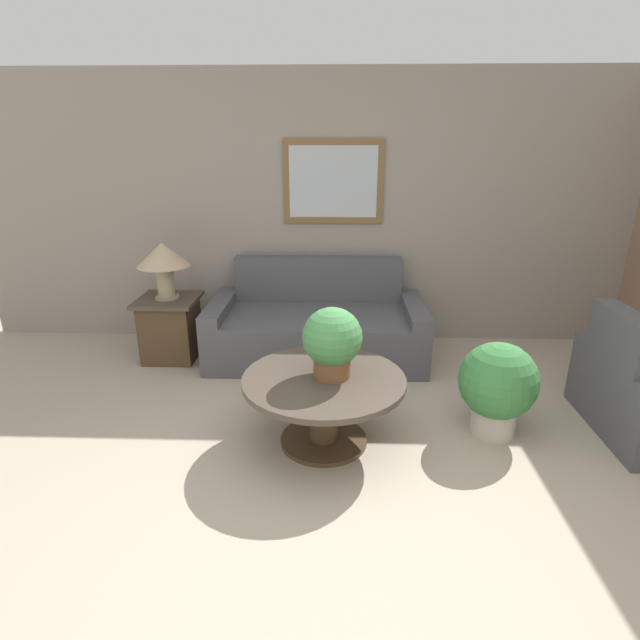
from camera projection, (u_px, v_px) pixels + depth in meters
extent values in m
plane|color=tan|center=(357.00, 540.00, 2.60)|extent=(20.00, 20.00, 0.00)
cube|color=gray|center=(350.00, 212.00, 4.89)|extent=(7.48, 0.06, 2.60)
cube|color=brown|center=(333.00, 182.00, 4.75)|extent=(0.96, 0.03, 0.78)
cube|color=#B2BCC6|center=(333.00, 182.00, 4.74)|extent=(0.84, 0.01, 0.66)
cube|color=#4C4C51|center=(317.00, 336.00, 4.70)|extent=(1.63, 0.96, 0.45)
cube|color=#4C4C51|center=(318.00, 279.00, 4.93)|extent=(1.63, 0.16, 0.44)
cube|color=#4C4C51|center=(221.00, 330.00, 4.72)|extent=(0.18, 0.96, 0.55)
cube|color=#4C4C51|center=(413.00, 332.00, 4.66)|extent=(0.18, 0.96, 0.55)
cube|color=#4C4C51|center=(623.00, 344.00, 3.36)|extent=(0.17, 0.65, 0.44)
cube|color=#4C4C51|center=(633.00, 371.00, 3.86)|extent=(0.90, 0.19, 0.55)
cylinder|color=#4C3823|center=(324.00, 440.00, 3.44)|extent=(0.60, 0.60, 0.03)
cylinder|color=#4C3823|center=(324.00, 411.00, 3.36)|extent=(0.19, 0.19, 0.42)
cylinder|color=#473D33|center=(324.00, 380.00, 3.28)|extent=(1.08, 1.08, 0.04)
cube|color=#4C3823|center=(171.00, 330.00, 4.70)|extent=(0.47, 0.47, 0.56)
cube|color=#473D33|center=(168.00, 300.00, 4.60)|extent=(0.55, 0.55, 0.03)
cylinder|color=tan|center=(167.00, 297.00, 4.59)|extent=(0.21, 0.21, 0.02)
cylinder|color=tan|center=(166.00, 281.00, 4.54)|extent=(0.15, 0.15, 0.28)
cone|color=tan|center=(163.00, 254.00, 4.46)|extent=(0.47, 0.47, 0.21)
cylinder|color=brown|center=(332.00, 367.00, 3.28)|extent=(0.25, 0.25, 0.13)
sphere|color=#428447|center=(332.00, 337.00, 3.21)|extent=(0.39, 0.39, 0.39)
cylinder|color=beige|center=(493.00, 419.00, 3.53)|extent=(0.31, 0.31, 0.20)
sphere|color=#387A3D|center=(498.00, 381.00, 3.42)|extent=(0.54, 0.54, 0.54)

